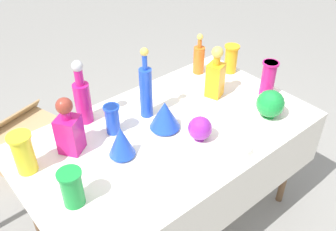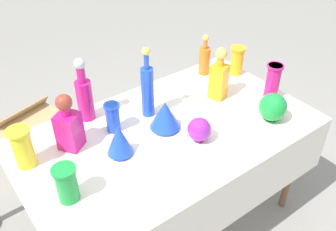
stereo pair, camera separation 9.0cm
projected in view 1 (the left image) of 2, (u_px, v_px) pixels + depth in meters
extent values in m
plane|color=gray|center=(168.00, 220.00, 2.48)|extent=(40.00, 40.00, 0.00)
cube|color=white|center=(168.00, 132.00, 2.03)|extent=(1.61, 0.93, 0.03)
cube|color=white|center=(229.00, 204.00, 1.84)|extent=(1.61, 0.01, 0.36)
cylinder|color=brown|center=(289.00, 161.00, 2.40)|extent=(0.04, 0.04, 0.73)
cylinder|color=brown|center=(31.00, 204.00, 2.12)|extent=(0.04, 0.04, 0.73)
cylinder|color=brown|center=(208.00, 111.00, 2.85)|extent=(0.04, 0.04, 0.73)
cylinder|color=blue|center=(145.00, 93.00, 2.05)|extent=(0.07, 0.07, 0.30)
cylinder|color=blue|center=(144.00, 62.00, 1.94)|extent=(0.03, 0.03, 0.09)
sphere|color=gold|center=(144.00, 52.00, 1.90)|extent=(0.04, 0.04, 0.04)
cylinder|color=#C61972|center=(83.00, 103.00, 2.03)|extent=(0.09, 0.09, 0.23)
cylinder|color=#C61972|center=(79.00, 77.00, 1.93)|extent=(0.05, 0.05, 0.09)
sphere|color=#B2B2B7|center=(77.00, 66.00, 1.89)|extent=(0.06, 0.06, 0.06)
cylinder|color=orange|center=(199.00, 60.00, 2.48)|extent=(0.07, 0.07, 0.18)
cylinder|color=orange|center=(200.00, 43.00, 2.40)|extent=(0.03, 0.03, 0.06)
sphere|color=gold|center=(200.00, 37.00, 2.38)|extent=(0.04, 0.04, 0.04)
cube|color=#C61972|center=(70.00, 134.00, 1.84)|extent=(0.15, 0.15, 0.20)
cylinder|color=#C61972|center=(66.00, 114.00, 1.77)|extent=(0.05, 0.05, 0.05)
sphere|color=maroon|center=(64.00, 106.00, 1.74)|extent=(0.08, 0.08, 0.08)
cube|color=orange|center=(215.00, 80.00, 2.24)|extent=(0.11, 0.11, 0.21)
cylinder|color=orange|center=(217.00, 60.00, 2.16)|extent=(0.04, 0.04, 0.06)
sphere|color=gold|center=(218.00, 52.00, 2.13)|extent=(0.07, 0.07, 0.07)
cylinder|color=yellow|center=(24.00, 153.00, 1.72)|extent=(0.10, 0.10, 0.21)
cylinder|color=yellow|center=(18.00, 137.00, 1.66)|extent=(0.11, 0.11, 0.01)
cylinder|color=orange|center=(231.00, 59.00, 2.48)|extent=(0.08, 0.08, 0.19)
cylinder|color=orange|center=(232.00, 47.00, 2.43)|extent=(0.10, 0.10, 0.01)
cylinder|color=#198C38|center=(72.00, 188.00, 1.57)|extent=(0.09, 0.09, 0.18)
cylinder|color=#198C38|center=(69.00, 174.00, 1.52)|extent=(0.11, 0.11, 0.01)
cylinder|color=blue|center=(112.00, 119.00, 1.97)|extent=(0.07, 0.07, 0.17)
cylinder|color=blue|center=(111.00, 107.00, 1.92)|extent=(0.09, 0.09, 0.01)
cylinder|color=#C61972|center=(268.00, 79.00, 2.24)|extent=(0.08, 0.08, 0.23)
cylinder|color=#C61972|center=(271.00, 63.00, 2.18)|extent=(0.10, 0.10, 0.01)
cylinder|color=blue|center=(122.00, 154.00, 1.86)|extent=(0.07, 0.07, 0.01)
cone|color=blue|center=(121.00, 141.00, 1.81)|extent=(0.13, 0.13, 0.16)
cylinder|color=blue|center=(166.00, 127.00, 2.04)|extent=(0.08, 0.08, 0.01)
cone|color=blue|center=(165.00, 114.00, 1.99)|extent=(0.17, 0.17, 0.16)
cylinder|color=#198C38|center=(268.00, 116.00, 2.13)|extent=(0.07, 0.07, 0.01)
sphere|color=#198C38|center=(270.00, 104.00, 2.08)|extent=(0.16, 0.16, 0.16)
cylinder|color=purple|center=(199.00, 138.00, 1.97)|extent=(0.06, 0.06, 0.01)
sphere|color=purple|center=(200.00, 128.00, 1.93)|extent=(0.13, 0.13, 0.13)
cube|color=white|center=(262.00, 138.00, 1.95)|extent=(0.05, 0.02, 0.04)
cube|color=white|center=(250.00, 153.00, 1.85)|extent=(0.05, 0.02, 0.03)
cube|color=tan|center=(26.00, 143.00, 2.89)|extent=(0.63, 0.56, 0.28)
cube|color=tan|center=(14.00, 117.00, 2.86)|extent=(0.47, 0.20, 0.09)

